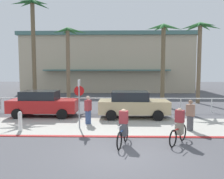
{
  "coord_description": "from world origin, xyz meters",
  "views": [
    {
      "loc": [
        -0.12,
        -8.21,
        3.09
      ],
      "look_at": [
        -0.48,
        6.0,
        1.85
      ],
      "focal_mm": 37.17,
      "sensor_mm": 36.0,
      "label": 1
    }
  ],
  "objects_px": {
    "pedestrian_0": "(88,111)",
    "pedestrian_1": "(190,117)",
    "palm_tree_3": "(163,47)",
    "cyclist_blue_1": "(123,128)",
    "palm_tree_2": "(68,48)",
    "car_red_1": "(43,103)",
    "palm_tree_4": "(200,41)",
    "bollard_1": "(20,121)",
    "car_tan_2": "(133,104)",
    "cyclist_red_0": "(179,127)",
    "palm_tree_1": "(33,28)",
    "stop_sign_bike_lane": "(79,97)"
  },
  "relations": [
    {
      "from": "stop_sign_bike_lane",
      "to": "pedestrian_1",
      "type": "height_order",
      "value": "stop_sign_bike_lane"
    },
    {
      "from": "cyclist_red_0",
      "to": "cyclist_blue_1",
      "type": "xyz_separation_m",
      "value": [
        -2.35,
        -0.26,
        0.0
      ]
    },
    {
      "from": "palm_tree_3",
      "to": "cyclist_blue_1",
      "type": "height_order",
      "value": "palm_tree_3"
    },
    {
      "from": "bollard_1",
      "to": "palm_tree_2",
      "type": "distance_m",
      "value": 11.09
    },
    {
      "from": "car_tan_2",
      "to": "pedestrian_0",
      "type": "bearing_deg",
      "value": -146.3
    },
    {
      "from": "palm_tree_1",
      "to": "pedestrian_1",
      "type": "height_order",
      "value": "palm_tree_1"
    },
    {
      "from": "pedestrian_0",
      "to": "palm_tree_1",
      "type": "bearing_deg",
      "value": 127.07
    },
    {
      "from": "palm_tree_2",
      "to": "cyclist_blue_1",
      "type": "distance_m",
      "value": 13.65
    },
    {
      "from": "bollard_1",
      "to": "car_red_1",
      "type": "bearing_deg",
      "value": 90.46
    },
    {
      "from": "palm_tree_2",
      "to": "cyclist_red_0",
      "type": "distance_m",
      "value": 14.43
    },
    {
      "from": "bollard_1",
      "to": "pedestrian_0",
      "type": "distance_m",
      "value": 3.6
    },
    {
      "from": "bollard_1",
      "to": "palm_tree_3",
      "type": "height_order",
      "value": "palm_tree_3"
    },
    {
      "from": "bollard_1",
      "to": "pedestrian_1",
      "type": "distance_m",
      "value": 8.54
    },
    {
      "from": "palm_tree_2",
      "to": "cyclist_blue_1",
      "type": "bearing_deg",
      "value": -68.33
    },
    {
      "from": "car_red_1",
      "to": "pedestrian_0",
      "type": "xyz_separation_m",
      "value": [
        3.24,
        -2.07,
        -0.13
      ]
    },
    {
      "from": "palm_tree_4",
      "to": "pedestrian_0",
      "type": "bearing_deg",
      "value": -137.01
    },
    {
      "from": "bollard_1",
      "to": "palm_tree_4",
      "type": "bearing_deg",
      "value": 39.35
    },
    {
      "from": "cyclist_blue_1",
      "to": "pedestrian_0",
      "type": "height_order",
      "value": "pedestrian_0"
    },
    {
      "from": "car_red_1",
      "to": "pedestrian_0",
      "type": "relative_size",
      "value": 2.74
    },
    {
      "from": "pedestrian_1",
      "to": "cyclist_blue_1",
      "type": "bearing_deg",
      "value": -147.27
    },
    {
      "from": "palm_tree_4",
      "to": "car_tan_2",
      "type": "relative_size",
      "value": 1.66
    },
    {
      "from": "palm_tree_2",
      "to": "car_tan_2",
      "type": "relative_size",
      "value": 1.58
    },
    {
      "from": "bollard_1",
      "to": "cyclist_blue_1",
      "type": "height_order",
      "value": "cyclist_blue_1"
    },
    {
      "from": "bollard_1",
      "to": "palm_tree_1",
      "type": "distance_m",
      "value": 11.51
    },
    {
      "from": "car_tan_2",
      "to": "pedestrian_1",
      "type": "bearing_deg",
      "value": -48.85
    },
    {
      "from": "bollard_1",
      "to": "car_red_1",
      "type": "xyz_separation_m",
      "value": [
        -0.03,
        3.68,
        0.35
      ]
    },
    {
      "from": "bollard_1",
      "to": "palm_tree_2",
      "type": "relative_size",
      "value": 0.14
    },
    {
      "from": "palm_tree_3",
      "to": "cyclist_blue_1",
      "type": "distance_m",
      "value": 11.73
    },
    {
      "from": "palm_tree_2",
      "to": "car_tan_2",
      "type": "distance_m",
      "value": 9.66
    },
    {
      "from": "bollard_1",
      "to": "cyclist_red_0",
      "type": "relative_size",
      "value": 0.66
    },
    {
      "from": "palm_tree_3",
      "to": "car_red_1",
      "type": "height_order",
      "value": "palm_tree_3"
    },
    {
      "from": "bollard_1",
      "to": "car_red_1",
      "type": "relative_size",
      "value": 0.23
    },
    {
      "from": "palm_tree_3",
      "to": "palm_tree_4",
      "type": "xyz_separation_m",
      "value": [
        3.56,
        1.63,
        0.68
      ]
    },
    {
      "from": "palm_tree_4",
      "to": "cyclist_blue_1",
      "type": "distance_m",
      "value": 14.78
    },
    {
      "from": "palm_tree_1",
      "to": "cyclist_blue_1",
      "type": "bearing_deg",
      "value": -55.46
    },
    {
      "from": "palm_tree_2",
      "to": "palm_tree_3",
      "type": "relative_size",
      "value": 1.01
    },
    {
      "from": "palm_tree_1",
      "to": "palm_tree_4",
      "type": "xyz_separation_m",
      "value": [
        14.89,
        0.7,
        -1.06
      ]
    },
    {
      "from": "palm_tree_2",
      "to": "palm_tree_3",
      "type": "distance_m",
      "value": 8.53
    },
    {
      "from": "stop_sign_bike_lane",
      "to": "car_red_1",
      "type": "distance_m",
      "value": 4.28
    },
    {
      "from": "palm_tree_1",
      "to": "car_tan_2",
      "type": "height_order",
      "value": "palm_tree_1"
    },
    {
      "from": "palm_tree_3",
      "to": "pedestrian_1",
      "type": "xyz_separation_m",
      "value": [
        -0.17,
        -8.13,
        -4.24
      ]
    },
    {
      "from": "bollard_1",
      "to": "palm_tree_1",
      "type": "xyz_separation_m",
      "value": [
        -2.63,
        9.35,
        6.19
      ]
    },
    {
      "from": "pedestrian_0",
      "to": "pedestrian_1",
      "type": "xyz_separation_m",
      "value": [
        5.32,
        -1.33,
        -0.02
      ]
    },
    {
      "from": "bollard_1",
      "to": "car_tan_2",
      "type": "height_order",
      "value": "car_tan_2"
    },
    {
      "from": "car_tan_2",
      "to": "cyclist_red_0",
      "type": "height_order",
      "value": "car_tan_2"
    },
    {
      "from": "palm_tree_4",
      "to": "car_red_1",
      "type": "relative_size",
      "value": 1.66
    },
    {
      "from": "palm_tree_1",
      "to": "palm_tree_3",
      "type": "xyz_separation_m",
      "value": [
        11.33,
        -0.93,
        -1.74
      ]
    },
    {
      "from": "car_tan_2",
      "to": "pedestrian_1",
      "type": "distance_m",
      "value": 4.1
    },
    {
      "from": "bollard_1",
      "to": "cyclist_red_0",
      "type": "bearing_deg",
      "value": -12.48
    },
    {
      "from": "bollard_1",
      "to": "cyclist_blue_1",
      "type": "relative_size",
      "value": 0.56
    }
  ]
}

